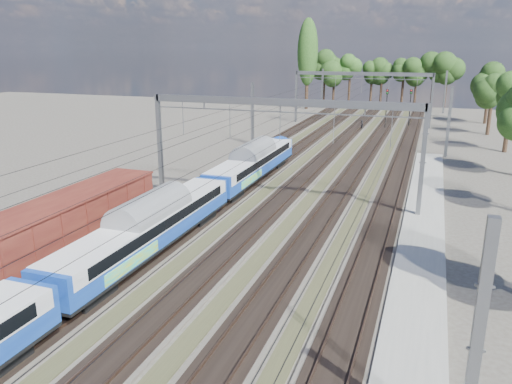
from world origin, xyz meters
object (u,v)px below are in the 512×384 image
(freight_boxcar, at_px, (68,223))
(worker, at_px, (362,125))
(signal_near, at_px, (387,104))
(emu_train, at_px, (147,223))
(signal_far, at_px, (410,103))

(freight_boxcar, xyz_separation_m, worker, (10.12, 58.64, -1.64))
(worker, relative_size, signal_near, 0.24)
(signal_near, bearing_deg, emu_train, -104.89)
(freight_boxcar, bearing_deg, signal_near, 77.44)
(emu_train, bearing_deg, signal_near, 81.26)
(emu_train, bearing_deg, signal_far, 78.56)
(worker, bearing_deg, emu_train, 152.55)
(emu_train, relative_size, signal_far, 9.35)
(emu_train, xyz_separation_m, worker, (5.62, 56.76, -1.59))
(emu_train, height_order, freight_boxcar, emu_train)
(signal_far, bearing_deg, signal_near, -156.95)
(emu_train, distance_m, signal_far, 63.78)
(freight_boxcar, height_order, worker, freight_boxcar)
(worker, bearing_deg, signal_near, -77.78)
(freight_boxcar, height_order, signal_far, signal_far)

